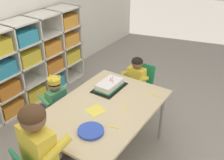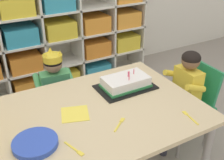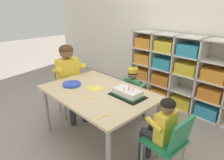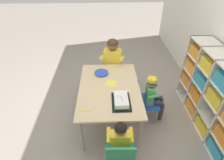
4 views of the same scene
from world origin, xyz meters
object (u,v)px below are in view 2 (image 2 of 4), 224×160
at_px(classroom_chair_guest_side, 191,99).
at_px(fork_scattered_mid_table, 75,149).
at_px(guest_at_table_side, 182,89).
at_px(birthday_cake_on_tray, 126,83).
at_px(classroom_chair_blue, 59,107).
at_px(paper_plate_stack, 35,143).
at_px(child_with_crown, 54,85).
at_px(fork_beside_plate_stack, 189,117).
at_px(activity_table, 92,121).
at_px(fork_near_cake_tray, 120,124).

bearing_deg(classroom_chair_guest_side, fork_scattered_mid_table, -70.99).
xyz_separation_m(guest_at_table_side, birthday_cake_on_tray, (-0.46, 0.05, 0.16)).
xyz_separation_m(classroom_chair_blue, birthday_cake_on_tray, (0.34, -0.40, 0.31)).
bearing_deg(fork_scattered_mid_table, paper_plate_stack, 33.20).
xyz_separation_m(paper_plate_stack, fork_scattered_mid_table, (0.15, -0.12, -0.01)).
xyz_separation_m(classroom_chair_guest_side, fork_scattered_mid_table, (-1.09, -0.33, 0.24)).
bearing_deg(birthday_cake_on_tray, fork_scattered_mid_table, -143.57).
relative_size(child_with_crown, fork_beside_plate_stack, 5.88).
bearing_deg(classroom_chair_guest_side, classroom_chair_blue, -114.41).
xyz_separation_m(activity_table, classroom_chair_blue, (-0.02, 0.55, -0.22)).
relative_size(activity_table, fork_scattered_mid_table, 9.70).
height_order(activity_table, fork_scattered_mid_table, fork_scattered_mid_table).
distance_m(birthday_cake_on_tray, paper_plate_stack, 0.72).
height_order(classroom_chair_blue, child_with_crown, child_with_crown).
bearing_deg(activity_table, birthday_cake_on_tray, 24.50).
bearing_deg(guest_at_table_side, fork_near_cake_tray, -66.80).
bearing_deg(classroom_chair_guest_side, paper_plate_stack, -78.34).
xyz_separation_m(activity_table, classroom_chair_guest_side, (0.89, 0.09, -0.18)).
relative_size(child_with_crown, birthday_cake_on_tray, 2.14).
bearing_deg(fork_near_cake_tray, fork_beside_plate_stack, 121.81).
bearing_deg(classroom_chair_guest_side, fork_beside_plate_stack, -45.07).
relative_size(activity_table, fork_near_cake_tray, 11.59).
height_order(activity_table, guest_at_table_side, guest_at_table_side).
distance_m(activity_table, classroom_chair_blue, 0.59).
bearing_deg(paper_plate_stack, fork_near_cake_tray, -7.22).
bearing_deg(classroom_chair_guest_side, birthday_cake_on_tray, -93.13).
bearing_deg(guest_at_table_side, paper_plate_stack, -77.28).
relative_size(activity_table, fork_beside_plate_stack, 9.37).
bearing_deg(paper_plate_stack, guest_at_table_side, 10.62).
relative_size(child_with_crown, fork_scattered_mid_table, 6.08).
height_order(child_with_crown, classroom_chair_guest_side, child_with_crown).
height_order(activity_table, fork_near_cake_tray, fork_near_cake_tray).
xyz_separation_m(classroom_chair_blue, paper_plate_stack, (-0.33, -0.66, 0.29)).
xyz_separation_m(fork_near_cake_tray, fork_scattered_mid_table, (-0.29, -0.07, 0.00)).
bearing_deg(fork_beside_plate_stack, paper_plate_stack, -96.93).
relative_size(birthday_cake_on_tray, fork_beside_plate_stack, 2.74).
bearing_deg(guest_at_table_side, classroom_chair_blue, -117.14).
xyz_separation_m(activity_table, guest_at_table_side, (0.78, 0.10, -0.06)).
relative_size(activity_table, birthday_cake_on_tray, 3.42).
distance_m(activity_table, fork_scattered_mid_table, 0.32).
xyz_separation_m(activity_table, paper_plate_stack, (-0.36, -0.12, 0.08)).
height_order(activity_table, classroom_chair_guest_side, classroom_chair_guest_side).
bearing_deg(fork_near_cake_tray, child_with_crown, -121.35).
xyz_separation_m(child_with_crown, guest_at_table_side, (0.79, -0.56, 0.02)).
relative_size(classroom_chair_blue, classroom_chair_guest_side, 0.90).
xyz_separation_m(birthday_cake_on_tray, fork_near_cake_tray, (-0.23, -0.32, -0.03)).
bearing_deg(classroom_chair_blue, fork_near_cake_tray, 105.22).
height_order(birthday_cake_on_tray, fork_near_cake_tray, birthday_cake_on_tray).
height_order(child_with_crown, birthday_cake_on_tray, child_with_crown).
xyz_separation_m(classroom_chair_blue, fork_beside_plate_stack, (0.47, -0.86, 0.28)).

